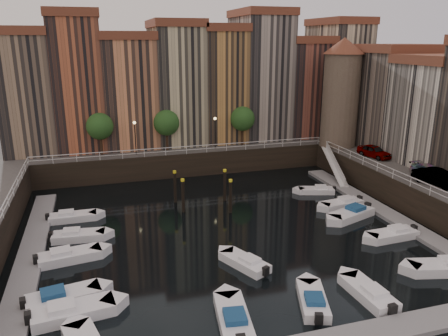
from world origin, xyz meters
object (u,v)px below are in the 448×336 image
object	(u,v)px
boat_left_1	(62,297)
car_b	(438,179)
car_a	(374,152)
car_c	(430,173)
boat_left_0	(72,312)
boat_left_2	(68,256)
mooring_pilings	(203,192)
corner_tower	(341,91)
gangway	(334,164)

from	to	relation	value
boat_left_1	car_b	xyz separation A→B (m)	(33.91, 5.27, 3.40)
car_a	car_b	distance (m)	10.74
boat_left_1	car_c	distance (m)	35.73
boat_left_0	boat_left_2	world-z (taller)	boat_left_0
mooring_pilings	car_b	bearing A→B (deg)	-22.57
corner_tower	boat_left_1	xyz separation A→B (m)	(-33.46, -22.80, -9.81)
boat_left_2	car_c	xyz separation A→B (m)	(34.66, 1.51, 3.27)
car_c	boat_left_1	bearing A→B (deg)	-168.08
mooring_pilings	car_b	world-z (taller)	car_b
boat_left_1	boat_left_2	xyz separation A→B (m)	(0.16, 5.84, 0.00)
mooring_pilings	boat_left_2	xyz separation A→B (m)	(-12.84, -8.12, -1.26)
car_a	mooring_pilings	bearing A→B (deg)	172.40
gangway	mooring_pilings	bearing A→B (deg)	-166.12
boat_left_2	car_a	bearing A→B (deg)	7.97
gangway	boat_left_1	distance (m)	35.65
boat_left_0	car_c	world-z (taller)	car_c
corner_tower	gangway	distance (m)	9.86
mooring_pilings	car_c	distance (m)	22.88
gangway	car_c	size ratio (longest dim) A/B	1.86
corner_tower	car_a	size ratio (longest dim) A/B	3.21
corner_tower	car_b	bearing A→B (deg)	-88.54
gangway	mooring_pilings	distance (m)	18.10
boat_left_0	car_a	world-z (taller)	car_a
gangway	boat_left_0	xyz separation A→B (m)	(-29.89, -20.19, -1.51)
corner_tower	boat_left_2	world-z (taller)	corner_tower
gangway	boat_left_1	size ratio (longest dim) A/B	1.64
car_b	car_c	xyz separation A→B (m)	(0.90, 2.08, -0.13)
boat_left_1	car_b	bearing A→B (deg)	-1.15
boat_left_2	car_c	world-z (taller)	car_c
car_c	gangway	bearing A→B (deg)	111.22
boat_left_0	car_c	bearing A→B (deg)	8.23
car_b	car_a	bearing A→B (deg)	74.84
boat_left_0	gangway	bearing A→B (deg)	27.13
corner_tower	boat_left_1	size ratio (longest dim) A/B	2.73
boat_left_1	car_a	size ratio (longest dim) A/B	1.18
corner_tower	boat_left_1	bearing A→B (deg)	-145.74
mooring_pilings	car_b	size ratio (longest dim) A/B	1.15
corner_tower	car_c	distance (m)	16.83
mooring_pilings	boat_left_1	bearing A→B (deg)	-132.96
car_c	corner_tower	bearing A→B (deg)	95.00
car_c	boat_left_2	bearing A→B (deg)	-177.50
mooring_pilings	corner_tower	bearing A→B (deg)	23.36
boat_left_1	boat_left_2	size ratio (longest dim) A/B	0.99
boat_left_2	car_a	distance (m)	35.84
boat_left_2	car_c	bearing A→B (deg)	-6.08
mooring_pilings	boat_left_1	xyz separation A→B (m)	(-13.00, -13.96, -1.27)
mooring_pilings	boat_left_2	bearing A→B (deg)	-147.69
boat_left_2	mooring_pilings	bearing A→B (deg)	23.73
mooring_pilings	car_a	world-z (taller)	car_a
boat_left_1	car_c	bearing A→B (deg)	1.94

